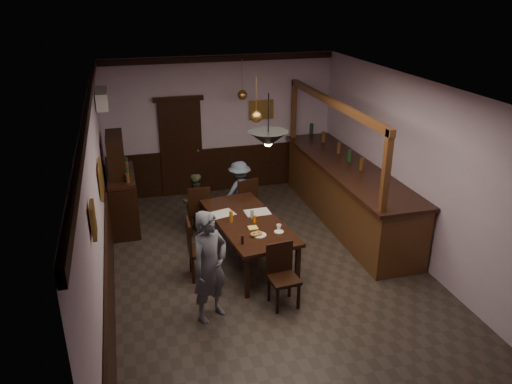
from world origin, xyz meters
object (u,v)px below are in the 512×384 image
object	(u,v)px
person_seated_left	(195,201)
sideboard	(122,191)
bar_counter	(347,192)
pendant_brass_mid	(256,117)
dining_table	(248,224)
chair_far_left	(199,207)
pendant_brass_far	(242,95)
soda_can	(255,220)
person_seated_right	(240,191)
chair_near	(282,272)
pendant_iron	(268,139)
chair_side	(197,246)
coffee_cup	(279,227)
person_standing	(210,266)
chair_far_right	(245,199)

from	to	relation	value
person_seated_left	sideboard	world-z (taller)	sideboard
person_seated_left	bar_counter	world-z (taller)	bar_counter
bar_counter	pendant_brass_mid	xyz separation A→B (m)	(-1.89, -0.24, 1.68)
dining_table	sideboard	xyz separation A→B (m)	(-1.97, 1.89, 0.05)
chair_far_left	sideboard	xyz separation A→B (m)	(-1.35, 0.69, 0.21)
bar_counter	pendant_brass_far	xyz separation A→B (m)	(-1.69, 1.52, 1.68)
soda_can	pendant_brass_mid	distance (m)	1.73
dining_table	person_seated_left	xyz separation A→B (m)	(-0.64, 1.48, -0.14)
pendant_brass_mid	pendant_brass_far	bearing A→B (deg)	83.54
dining_table	person_seated_right	world-z (taller)	person_seated_right
person_seated_right	pendant_brass_far	xyz separation A→B (m)	(0.29, 0.88, 1.69)
chair_near	pendant_iron	xyz separation A→B (m)	(-0.07, 0.52, 1.85)
pendant_iron	chair_near	bearing A→B (deg)	-82.37
pendant_iron	chair_far_left	bearing A→B (deg)	109.85
chair_side	coffee_cup	size ratio (longest dim) A/B	12.56
dining_table	sideboard	bearing A→B (deg)	136.17
soda_can	pendant_iron	bearing A→B (deg)	-88.58
person_seated_left	sideboard	distance (m)	1.40
dining_table	chair_far_left	size ratio (longest dim) A/B	2.41
bar_counter	pendant_iron	world-z (taller)	pendant_iron
sideboard	person_seated_left	bearing A→B (deg)	-17.11
person_standing	pendant_brass_mid	size ratio (longest dim) A/B	2.00
person_seated_left	coffee_cup	xyz separation A→B (m)	(1.03, -1.94, 0.26)
chair_near	person_standing	world-z (taller)	person_standing
chair_side	sideboard	bearing A→B (deg)	28.40
chair_far_left	person_seated_left	size ratio (longest dim) A/B	0.88
pendant_brass_mid	bar_counter	bearing A→B (deg)	7.30
bar_counter	chair_far_left	bearing A→B (deg)	174.90
chair_far_right	coffee_cup	size ratio (longest dim) A/B	12.18
chair_near	soda_can	distance (m)	1.22
coffee_cup	pendant_brass_mid	distance (m)	1.90
chair_far_left	chair_side	world-z (taller)	chair_side
coffee_cup	person_seated_left	bearing A→B (deg)	110.79
sideboard	pendant_iron	world-z (taller)	pendant_iron
person_seated_right	coffee_cup	distance (m)	2.07
person_seated_right	pendant_brass_mid	world-z (taller)	pendant_brass_mid
chair_far_right	pendant_brass_far	size ratio (longest dim) A/B	1.20
chair_far_left	pendant_brass_mid	bearing A→B (deg)	154.92
chair_near	pendant_iron	distance (m)	1.92
chair_near	person_seated_right	size ratio (longest dim) A/B	0.78
chair_side	chair_far_left	bearing A→B (deg)	-8.13
person_standing	person_seated_left	xyz separation A→B (m)	(0.24, 2.85, -0.27)
person_standing	pendant_iron	size ratio (longest dim) A/B	2.16
pendant_iron	pendant_brass_far	xyz separation A→B (m)	(0.44, 3.27, -0.06)
dining_table	chair_far_right	xyz separation A→B (m)	(0.30, 1.32, -0.15)
coffee_cup	dining_table	bearing A→B (deg)	123.10
chair_side	pendant_brass_far	world-z (taller)	pendant_brass_far
pendant_iron	person_seated_left	bearing A→B (deg)	108.09
chair_near	coffee_cup	bearing A→B (deg)	70.63
soda_can	pendant_brass_mid	xyz separation A→B (m)	(0.26, 0.84, 1.49)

